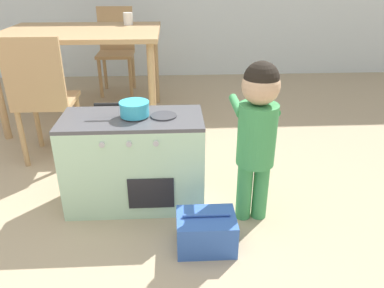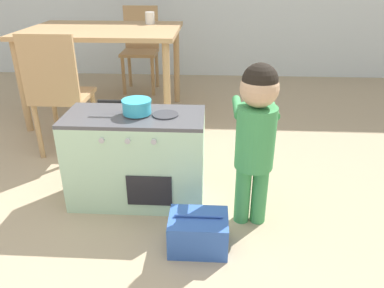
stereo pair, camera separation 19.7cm
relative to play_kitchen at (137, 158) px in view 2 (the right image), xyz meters
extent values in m
cube|color=#B2DBB7|center=(0.00, 0.00, -0.01)|extent=(0.75, 0.35, 0.51)
cube|color=#4C4C51|center=(0.00, 0.00, 0.25)|extent=(0.75, 0.35, 0.02)
cylinder|color=#38383D|center=(0.02, 0.00, 0.27)|extent=(0.14, 0.14, 0.01)
cylinder|color=#38383D|center=(0.17, 0.00, 0.27)|extent=(0.14, 0.14, 0.01)
cube|color=black|center=(0.09, -0.18, -0.10)|extent=(0.24, 0.01, 0.18)
cylinder|color=#B2B2B7|center=(-0.13, -0.18, 0.19)|extent=(0.03, 0.01, 0.03)
cylinder|color=#B2B2B7|center=(0.00, -0.18, 0.19)|extent=(0.03, 0.01, 0.03)
cylinder|color=#B2B2B7|center=(0.13, -0.18, 0.19)|extent=(0.03, 0.01, 0.03)
cylinder|color=#38B2D6|center=(0.02, 0.00, 0.31)|extent=(0.15, 0.15, 0.08)
cylinder|color=#38B2D6|center=(0.02, 0.00, 0.34)|extent=(0.16, 0.16, 0.01)
cylinder|color=black|center=(-0.12, 0.00, 0.34)|extent=(0.13, 0.02, 0.02)
cylinder|color=#3D9351|center=(0.59, -0.18, -0.10)|extent=(0.08, 0.08, 0.33)
cylinder|color=#3D9351|center=(0.67, -0.18, -0.10)|extent=(0.08, 0.08, 0.33)
cylinder|color=#3D9351|center=(0.63, -0.18, 0.23)|extent=(0.19, 0.19, 0.32)
sphere|color=tan|center=(0.63, -0.18, 0.48)|extent=(0.18, 0.18, 0.18)
sphere|color=black|center=(0.63, -0.18, 0.51)|extent=(0.17, 0.17, 0.17)
cylinder|color=#3D9351|center=(0.54, -0.06, 0.34)|extent=(0.04, 0.25, 0.04)
cylinder|color=#3D9351|center=(0.72, -0.06, 0.34)|extent=(0.04, 0.25, 0.04)
cube|color=#335BB2|center=(0.37, -0.41, -0.18)|extent=(0.28, 0.21, 0.17)
cylinder|color=#335BB2|center=(0.37, -0.41, -0.08)|extent=(0.23, 0.02, 0.02)
cube|color=tan|center=(-0.52, 1.35, 0.49)|extent=(1.28, 0.93, 0.03)
cylinder|color=tan|center=(-1.10, 0.95, 0.11)|extent=(0.06, 0.06, 0.74)
cylinder|color=tan|center=(0.06, 0.95, 0.11)|extent=(0.06, 0.06, 0.74)
cylinder|color=tan|center=(-1.10, 1.76, 0.11)|extent=(0.06, 0.06, 0.74)
cylinder|color=tan|center=(0.06, 1.76, 0.11)|extent=(0.06, 0.06, 0.74)
cube|color=tan|center=(-0.64, 0.63, 0.15)|extent=(0.37, 0.37, 0.03)
cube|color=tan|center=(-0.64, 0.46, 0.39)|extent=(0.37, 0.02, 0.44)
cylinder|color=tan|center=(-0.79, 0.47, -0.06)|extent=(0.04, 0.04, 0.40)
cylinder|color=tan|center=(-0.48, 0.47, -0.06)|extent=(0.04, 0.04, 0.40)
cylinder|color=tan|center=(-0.79, 0.78, -0.06)|extent=(0.04, 0.04, 0.40)
cylinder|color=tan|center=(-0.48, 0.78, -0.06)|extent=(0.04, 0.04, 0.40)
cube|color=tan|center=(-0.36, 2.10, 0.15)|extent=(0.37, 0.37, 0.03)
cube|color=tan|center=(-0.36, 2.27, 0.39)|extent=(0.37, 0.02, 0.44)
cylinder|color=tan|center=(-0.52, 1.94, -0.06)|extent=(0.04, 0.04, 0.40)
cylinder|color=tan|center=(-0.21, 1.94, -0.06)|extent=(0.04, 0.04, 0.40)
cylinder|color=tan|center=(-0.52, 2.25, -0.06)|extent=(0.04, 0.04, 0.40)
cylinder|color=tan|center=(-0.21, 2.25, -0.06)|extent=(0.04, 0.04, 0.40)
cylinder|color=white|center=(-0.16, 1.61, 0.56)|extent=(0.08, 0.08, 0.10)
camera|label=1|loc=(0.22, -1.85, 0.98)|focal=35.00mm
camera|label=2|loc=(0.42, -1.85, 0.98)|focal=35.00mm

